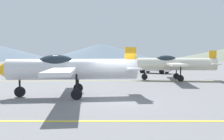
{
  "coord_description": "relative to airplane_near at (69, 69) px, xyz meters",
  "views": [
    {
      "loc": [
        -0.24,
        -12.67,
        2.33
      ],
      "look_at": [
        -0.32,
        6.0,
        1.2
      ],
      "focal_mm": 36.61,
      "sensor_mm": 36.0,
      "label": 1
    }
  ],
  "objects": [
    {
      "name": "ground_plane",
      "position": [
        2.8,
        -0.52,
        -1.62
      ],
      "size": [
        400.0,
        400.0,
        0.0
      ],
      "primitive_type": "plane",
      "color": "slate"
    },
    {
      "name": "apron_line_near",
      "position": [
        2.8,
        -5.16,
        -1.61
      ],
      "size": [
        80.0,
        0.16,
        0.01
      ],
      "primitive_type": "cube",
      "color": "yellow",
      "rests_on": "ground_plane"
    },
    {
      "name": "apron_line_far",
      "position": [
        2.8,
        8.22,
        -1.61
      ],
      "size": [
        80.0,
        0.16,
        0.01
      ],
      "primitive_type": "cube",
      "color": "yellow",
      "rests_on": "ground_plane"
    },
    {
      "name": "airplane_near",
      "position": [
        0.0,
        0.0,
        0.0
      ],
      "size": [
        8.37,
        9.6,
        2.87
      ],
      "color": "silver",
      "rests_on": "ground_plane"
    },
    {
      "name": "airplane_mid",
      "position": [
        8.46,
        8.92,
        0.0
      ],
      "size": [
        8.37,
        9.6,
        2.87
      ],
      "color": "silver",
      "rests_on": "ground_plane"
    },
    {
      "name": "car_sedan",
      "position": [
        8.36,
        18.02,
        -0.77
      ],
      "size": [
        4.56,
        3.94,
        1.62
      ],
      "color": "white",
      "rests_on": "ground_plane"
    },
    {
      "name": "hill_centerleft",
      "position": [
        -5.17,
        151.42,
        4.09
      ],
      "size": [
        78.94,
        78.94,
        11.41
      ],
      "primitive_type": "cone",
      "color": "slate",
      "rests_on": "ground_plane"
    }
  ]
}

